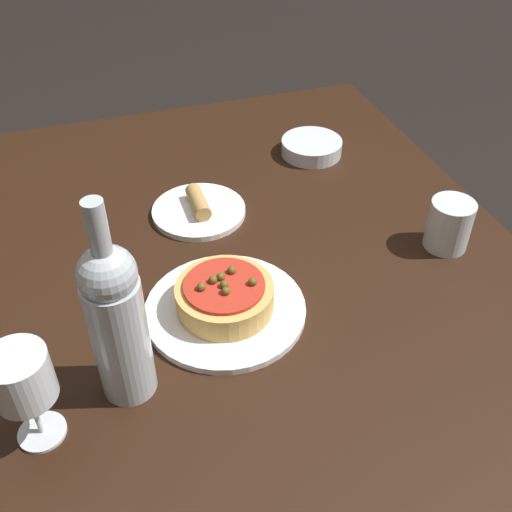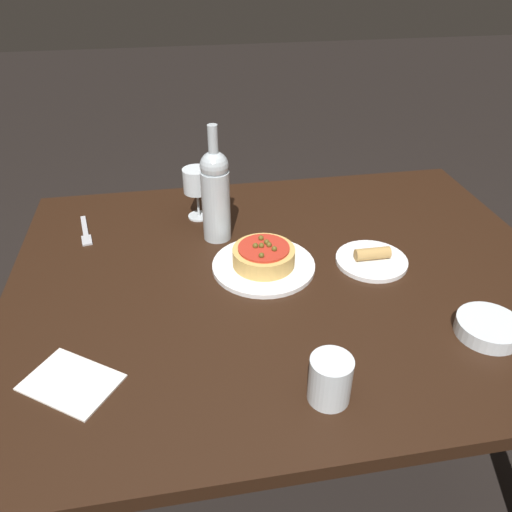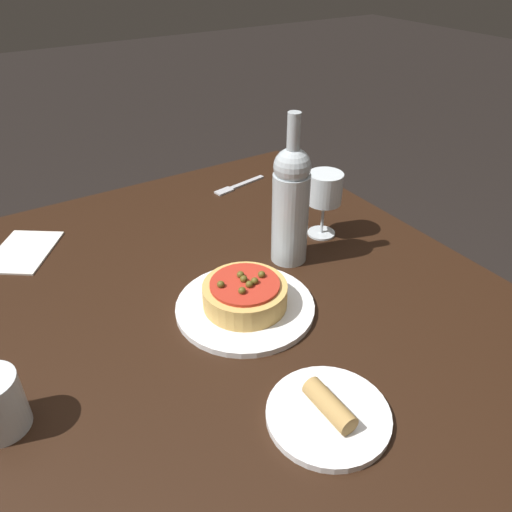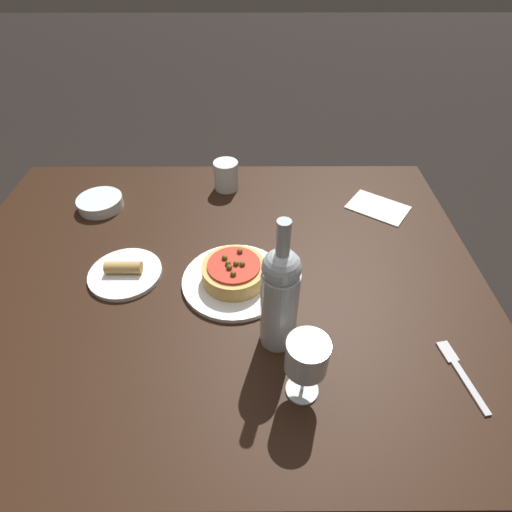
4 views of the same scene
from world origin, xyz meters
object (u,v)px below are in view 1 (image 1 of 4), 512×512
at_px(side_bowl, 312,147).
at_px(side_plate, 199,209).
at_px(dining_table, 237,319).
at_px(wine_glass, 22,380).
at_px(water_cup, 449,225).
at_px(pizza, 225,296).
at_px(wine_bottle, 117,320).
at_px(dinner_plate, 225,309).

xyz_separation_m(side_bowl, side_plate, (-0.15, 0.30, -0.01)).
relative_size(dining_table, wine_glass, 8.94).
relative_size(water_cup, side_plate, 0.51).
bearing_deg(dining_table, pizza, 147.95).
distance_m(water_cup, side_bowl, 0.40).
relative_size(wine_glass, side_plate, 0.84).
height_order(pizza, wine_bottle, wine_bottle).
bearing_deg(side_bowl, side_plate, 116.04).
relative_size(dining_table, side_bowl, 10.09).
distance_m(dining_table, pizza, 0.14).
relative_size(dining_table, water_cup, 14.64).
bearing_deg(wine_glass, side_plate, -37.24).
bearing_deg(water_cup, dinner_plate, 95.42).
bearing_deg(pizza, wine_bottle, 120.31).
xyz_separation_m(pizza, wine_glass, (-0.14, 0.29, 0.08)).
xyz_separation_m(dining_table, water_cup, (-0.01, -0.40, 0.13)).
bearing_deg(dinner_plate, water_cup, -84.58).
distance_m(pizza, water_cup, 0.44).
bearing_deg(wine_glass, pizza, -64.25).
relative_size(dinner_plate, side_plate, 1.42).
height_order(water_cup, side_plate, water_cup).
height_order(wine_glass, side_bowl, wine_glass).
bearing_deg(dinner_plate, wine_glass, 115.75).
bearing_deg(wine_glass, wine_bottle, -71.09).
height_order(wine_glass, wine_bottle, wine_bottle).
bearing_deg(dining_table, wine_glass, 121.00).
bearing_deg(wine_bottle, wine_glass, 108.91).
bearing_deg(side_bowl, dining_table, 141.90).
relative_size(dining_table, side_plate, 7.47).
xyz_separation_m(dinner_plate, side_plate, (0.28, -0.03, 0.00)).
height_order(dining_table, wine_glass, wine_glass).
bearing_deg(pizza, dinner_plate, 150.68).
height_order(pizza, wine_glass, wine_glass).
bearing_deg(pizza, water_cup, -84.58).
bearing_deg(dining_table, side_plate, 2.47).
bearing_deg(side_bowl, wine_bottle, 136.69).
xyz_separation_m(dining_table, dinner_plate, (-0.06, 0.04, 0.09)).
bearing_deg(pizza, dining_table, -32.05).
height_order(pizza, side_bowl, pizza).
xyz_separation_m(dining_table, wine_glass, (-0.20, 0.33, 0.20)).
xyz_separation_m(dining_table, pizza, (-0.06, 0.04, 0.12)).
relative_size(dinner_plate, wine_bottle, 0.81).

